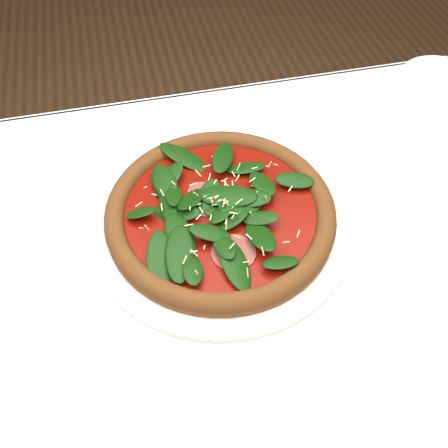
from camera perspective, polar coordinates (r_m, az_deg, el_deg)
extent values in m
plane|color=brown|center=(1.40, -1.16, -22.37)|extent=(6.00, 6.00, 0.00)
cube|color=white|center=(0.73, -2.07, -5.82)|extent=(1.20, 0.80, 0.04)
cylinder|color=#472F1C|center=(1.37, 17.97, 1.88)|extent=(0.06, 0.06, 0.71)
cube|color=white|center=(1.06, -6.47, 9.41)|extent=(1.20, 0.01, 0.22)
cylinder|color=white|center=(0.75, -0.41, 0.43)|extent=(0.40, 0.40, 0.01)
torus|color=white|center=(0.75, -0.41, 0.65)|extent=(0.40, 0.40, 0.01)
cylinder|color=brown|center=(0.74, -0.41, 1.04)|extent=(0.37, 0.37, 0.01)
torus|color=#9E5924|center=(0.74, -0.42, 1.49)|extent=(0.37, 0.37, 0.03)
cylinder|color=#830404|center=(0.74, -0.42, 1.49)|extent=(0.31, 0.31, 0.00)
cylinder|color=brown|center=(0.73, -0.42, 1.72)|extent=(0.27, 0.27, 0.00)
ellipsoid|color=#133C0A|center=(0.72, -0.42, 2.30)|extent=(0.30, 0.30, 0.03)
cylinder|color=beige|center=(0.72, -0.43, 2.66)|extent=(0.27, 0.27, 0.00)
cylinder|color=white|center=(1.10, 23.51, 14.88)|extent=(0.15, 0.15, 0.01)
torus|color=white|center=(1.10, 23.56, 15.02)|extent=(0.15, 0.15, 0.01)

